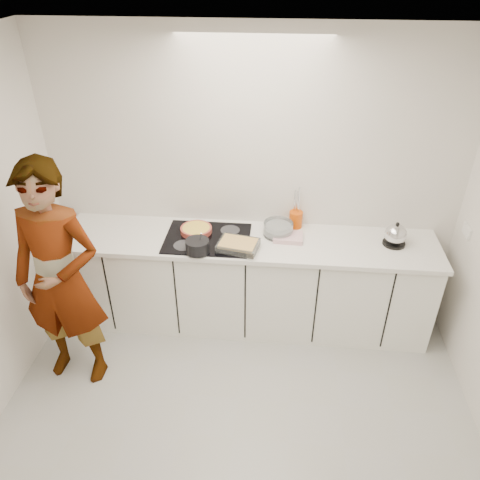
# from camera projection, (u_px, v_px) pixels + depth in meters

# --- Properties ---
(floor) EXTENTS (3.60, 3.20, 0.00)m
(floor) POSITION_uv_depth(u_px,v_px,m) (233.00, 438.00, 3.42)
(floor) COLOR #ABABA7
(floor) RESTS_ON ground
(ceiling) EXTENTS (3.60, 3.20, 0.00)m
(ceiling) POSITION_uv_depth(u_px,v_px,m) (229.00, 68.00, 2.02)
(ceiling) COLOR white
(ceiling) RESTS_ON wall_back
(wall_back) EXTENTS (3.60, 0.00, 2.60)m
(wall_back) POSITION_uv_depth(u_px,v_px,m) (252.00, 182.00, 4.06)
(wall_back) COLOR silver
(wall_back) RESTS_ON ground
(base_cabinets) EXTENTS (3.20, 0.58, 0.87)m
(base_cabinets) POSITION_uv_depth(u_px,v_px,m) (248.00, 284.00, 4.26)
(base_cabinets) COLOR white
(base_cabinets) RESTS_ON floor
(countertop) EXTENTS (3.24, 0.64, 0.04)m
(countertop) POSITION_uv_depth(u_px,v_px,m) (248.00, 242.00, 4.01)
(countertop) COLOR white
(countertop) RESTS_ON base_cabinets
(hob) EXTENTS (0.72, 0.54, 0.01)m
(hob) POSITION_uv_depth(u_px,v_px,m) (208.00, 238.00, 4.01)
(hob) COLOR black
(hob) RESTS_ON countertop
(tart_dish) EXTENTS (0.29, 0.29, 0.04)m
(tart_dish) POSITION_uv_depth(u_px,v_px,m) (196.00, 229.00, 4.07)
(tart_dish) COLOR #AA4034
(tart_dish) RESTS_ON hob
(saucepan) EXTENTS (0.25, 0.25, 0.18)m
(saucepan) POSITION_uv_depth(u_px,v_px,m) (197.00, 246.00, 3.79)
(saucepan) COLOR black
(saucepan) RESTS_ON hob
(baking_dish) EXTENTS (0.36, 0.30, 0.06)m
(baking_dish) POSITION_uv_depth(u_px,v_px,m) (238.00, 245.00, 3.84)
(baking_dish) COLOR silver
(baking_dish) RESTS_ON hob
(mixing_bowl) EXTENTS (0.30, 0.30, 0.12)m
(mixing_bowl) POSITION_uv_depth(u_px,v_px,m) (278.00, 229.00, 4.04)
(mixing_bowl) COLOR silver
(mixing_bowl) RESTS_ON countertop
(tea_towel) EXTENTS (0.25, 0.19, 0.04)m
(tea_towel) POSITION_uv_depth(u_px,v_px,m) (288.00, 237.00, 4.00)
(tea_towel) COLOR white
(tea_towel) RESTS_ON countertop
(kettle) EXTENTS (0.24, 0.24, 0.21)m
(kettle) POSITION_uv_depth(u_px,v_px,m) (395.00, 235.00, 3.89)
(kettle) COLOR black
(kettle) RESTS_ON countertop
(utensil_crock) EXTENTS (0.14, 0.14, 0.15)m
(utensil_crock) POSITION_uv_depth(u_px,v_px,m) (296.00, 219.00, 4.15)
(utensil_crock) COLOR #D14A05
(utensil_crock) RESTS_ON countertop
(cook) EXTENTS (0.72, 0.50, 1.89)m
(cook) POSITION_uv_depth(u_px,v_px,m) (60.00, 280.00, 3.47)
(cook) COLOR white
(cook) RESTS_ON floor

